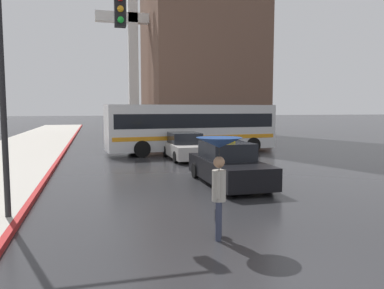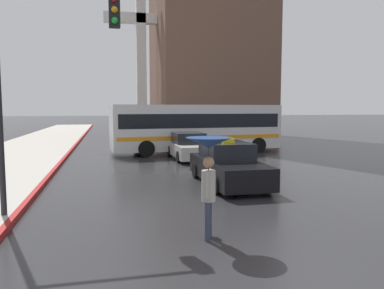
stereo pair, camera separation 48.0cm
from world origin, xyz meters
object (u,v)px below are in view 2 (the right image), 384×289
object	(u,v)px
taxi	(228,165)
monument_cross	(141,44)
sedan_red	(189,147)
city_bus	(197,126)
traffic_light	(47,56)
pedestrian_with_umbrella	(209,160)

from	to	relation	value
taxi	monument_cross	size ratio (longest dim) A/B	0.30
sedan_red	city_bus	distance (m)	3.08
monument_cross	traffic_light	bearing A→B (deg)	-100.12
taxi	sedan_red	xyz separation A→B (m)	(0.13, 7.17, -0.04)
pedestrian_with_umbrella	taxi	bearing A→B (deg)	1.24
sedan_red	monument_cross	size ratio (longest dim) A/B	0.29
traffic_light	monument_cross	world-z (taller)	monument_cross
pedestrian_with_umbrella	traffic_light	bearing A→B (deg)	78.70
pedestrian_with_umbrella	traffic_light	world-z (taller)	traffic_light
city_bus	traffic_light	world-z (taller)	traffic_light
taxi	city_bus	xyz separation A→B (m)	(1.22, 9.87, 0.98)
pedestrian_with_umbrella	traffic_light	distance (m)	4.81
city_bus	pedestrian_with_umbrella	distance (m)	15.76
taxi	monument_cross	bearing A→B (deg)	-87.74
taxi	sedan_red	distance (m)	7.17
sedan_red	pedestrian_with_umbrella	world-z (taller)	pedestrian_with_umbrella
taxi	traffic_light	bearing A→B (deg)	28.59
sedan_red	pedestrian_with_umbrella	xyz separation A→B (m)	(-2.38, -12.67, 1.05)
monument_cross	pedestrian_with_umbrella	bearing A→B (deg)	-92.59
pedestrian_with_umbrella	monument_cross	size ratio (longest dim) A/B	0.14
city_bus	traffic_light	xyz separation A→B (m)	(-6.92, -12.98, 2.38)
sedan_red	pedestrian_with_umbrella	bearing A→B (deg)	79.38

